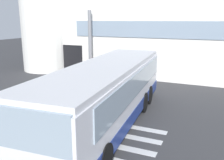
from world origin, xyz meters
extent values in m
cube|color=#353538|center=(0.00, 0.00, -0.01)|extent=(80.00, 90.00, 0.02)
cube|color=silver|center=(2.00, -5.10, 0.00)|extent=(4.40, 0.36, 0.01)
cube|color=silver|center=(2.00, -4.20, 0.00)|extent=(4.40, 0.36, 0.01)
cube|color=silver|center=(2.00, -3.30, 0.00)|extent=(4.40, 0.36, 0.01)
cube|color=silver|center=(2.00, -2.40, 0.00)|extent=(4.40, 0.36, 0.01)
cube|color=silver|center=(0.00, 12.00, 3.50)|extent=(18.12, 12.00, 7.00)
cylinder|color=silver|center=(-8.56, 6.50, 3.50)|extent=(4.40, 4.40, 7.00)
cube|color=black|center=(-5.56, 5.95, 1.20)|extent=(1.80, 0.16, 2.40)
cube|color=gray|center=(1.00, 5.96, 3.80)|extent=(12.12, 0.10, 1.20)
cylinder|color=slate|center=(-3.56, 5.40, 2.60)|extent=(0.28, 0.28, 5.21)
cube|color=silver|center=(1.57, -2.56, 1.42)|extent=(3.31, 10.59, 2.15)
cube|color=navy|center=(1.57, -2.56, 0.62)|extent=(3.35, 10.64, 0.55)
cube|color=silver|center=(1.57, -2.56, 2.60)|extent=(3.20, 10.39, 0.20)
cube|color=#8C9EAD|center=(1.95, -7.72, 2.02)|extent=(2.35, 0.29, 1.05)
cube|color=#8C9EAD|center=(2.84, -2.17, 1.92)|extent=(0.72, 9.21, 0.95)
cube|color=#8C9EAD|center=(0.26, -2.36, 1.92)|extent=(0.72, 9.21, 0.95)
cube|color=black|center=(1.95, -7.72, 2.38)|extent=(2.15, 0.26, 0.28)
cylinder|color=black|center=(2.99, -5.89, 0.50)|extent=(0.37, 1.02, 1.00)
cylinder|color=black|center=(0.65, -6.06, 0.50)|extent=(0.37, 1.02, 1.00)
cylinder|color=black|center=(2.59, -0.47, 0.50)|extent=(0.37, 1.02, 1.00)
cylinder|color=black|center=(0.25, -0.64, 0.50)|extent=(0.37, 1.02, 1.00)
cylinder|color=black|center=(2.50, 0.83, 0.50)|extent=(0.37, 1.02, 1.00)
cylinder|color=black|center=(0.15, 0.66, 0.50)|extent=(0.37, 1.02, 1.00)
cylinder|color=#2D2D33|center=(-2.66, 4.83, 0.42)|extent=(0.15, 0.15, 0.85)
cylinder|color=#2D2D33|center=(-2.86, 4.88, 0.42)|extent=(0.15, 0.15, 0.85)
cube|color=#B23333|center=(-2.76, 4.85, 1.14)|extent=(0.42, 0.31, 0.58)
sphere|color=tan|center=(-2.76, 4.85, 1.56)|extent=(0.23, 0.23, 0.23)
cylinder|color=#B23333|center=(-2.52, 4.79, 1.09)|extent=(0.09, 0.09, 0.55)
cylinder|color=#B23333|center=(-3.00, 4.92, 1.09)|extent=(0.09, 0.09, 0.55)
cube|color=maroon|center=(-2.71, 5.02, 1.12)|extent=(0.34, 0.25, 0.44)
cylinder|color=#1E2338|center=(-1.76, 4.52, 0.42)|extent=(0.15, 0.15, 0.85)
cylinder|color=#1E2338|center=(-1.95, 4.44, 0.42)|extent=(0.15, 0.15, 0.85)
cube|color=#4C4751|center=(-1.86, 4.48, 1.14)|extent=(0.44, 0.35, 0.58)
sphere|color=tan|center=(-1.86, 4.48, 1.56)|extent=(0.23, 0.23, 0.23)
cylinder|color=#4C4751|center=(-1.63, 4.58, 1.09)|extent=(0.09, 0.09, 0.55)
cylinder|color=#4C4751|center=(-2.08, 4.38, 1.09)|extent=(0.09, 0.09, 0.55)
camera|label=1|loc=(5.83, -11.72, 4.51)|focal=39.41mm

